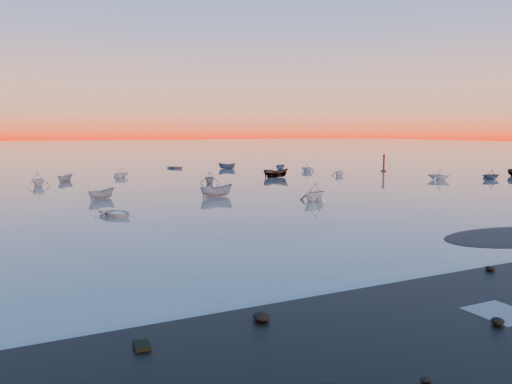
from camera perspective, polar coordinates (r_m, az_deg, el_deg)
ground at (r=125.55m, az=-13.08°, el=3.30°), size 600.00×600.00×0.00m
mud_lobes at (r=36.22m, az=26.80°, el=-6.10°), size 140.00×6.00×0.07m
moored_fleet at (r=80.62m, az=-5.42°, el=1.47°), size 124.00×58.00×1.20m
boat_near_left at (r=47.43m, az=-15.71°, el=-2.66°), size 4.22×3.15×0.98m
boat_near_center at (r=58.94m, az=-4.53°, el=-0.57°), size 1.97×4.22×1.43m
boat_near_right at (r=84.18m, az=20.16°, el=1.30°), size 4.01×3.16×1.28m
channel_marker at (r=98.69m, az=14.40°, el=3.11°), size 1.00×1.00×3.55m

